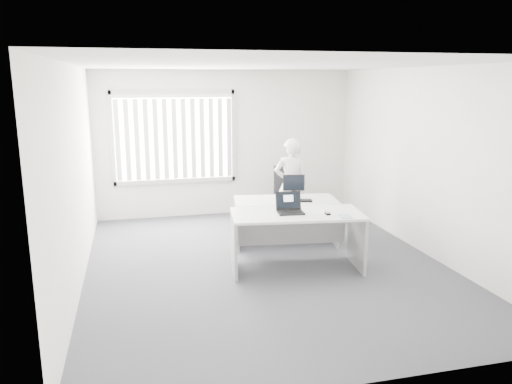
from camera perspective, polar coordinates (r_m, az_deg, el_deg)
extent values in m
plane|color=#57585F|center=(7.26, 1.13, -8.32)|extent=(6.00, 6.00, 0.00)
cube|color=white|center=(9.78, -3.42, 5.57)|extent=(5.00, 0.02, 2.80)
cube|color=white|center=(4.14, 12.10, -4.39)|extent=(5.00, 0.02, 2.80)
cube|color=white|center=(6.69, -19.96, 1.58)|extent=(0.02, 6.00, 2.80)
cube|color=white|center=(7.91, 18.98, 3.24)|extent=(0.02, 6.00, 2.80)
cube|color=silver|center=(6.79, 1.24, 14.35)|extent=(5.00, 6.00, 0.02)
cube|color=#B9B9B4|center=(9.59, -9.30, 6.19)|extent=(2.32, 0.06, 1.76)
cube|color=white|center=(6.89, 4.71, -2.52)|extent=(1.89, 1.07, 0.03)
cube|color=#9E9EA0|center=(6.89, -2.53, -6.02)|extent=(0.14, 0.77, 0.78)
cube|color=#9E9EA0|center=(7.22, 11.50, -5.41)|extent=(0.14, 0.77, 0.78)
cube|color=white|center=(7.98, 3.43, -0.97)|extent=(1.71, 0.97, 0.03)
cube|color=#9E9EA0|center=(7.99, -2.21, -3.69)|extent=(0.14, 0.70, 0.71)
cube|color=#9E9EA0|center=(8.24, 8.83, -3.32)|extent=(0.14, 0.70, 0.71)
cylinder|color=black|center=(9.50, 3.54, -3.03)|extent=(0.62, 0.62, 0.08)
cylinder|color=black|center=(9.45, 3.56, -1.95)|extent=(0.07, 0.07, 0.45)
cube|color=black|center=(9.40, 3.58, -0.62)|extent=(0.48, 0.48, 0.07)
cube|color=black|center=(9.53, 3.32, 1.48)|extent=(0.43, 0.09, 0.54)
imported|color=silver|center=(8.76, 4.00, 0.87)|extent=(0.63, 0.45, 1.63)
cube|color=silver|center=(6.93, 7.75, -2.36)|extent=(0.36, 0.31, 0.00)
cube|color=white|center=(6.76, 10.18, -2.78)|extent=(0.19, 0.24, 0.01)
cube|color=black|center=(7.87, 4.69, -0.99)|extent=(0.50, 0.26, 0.02)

